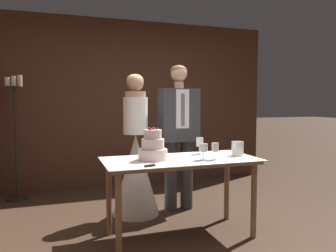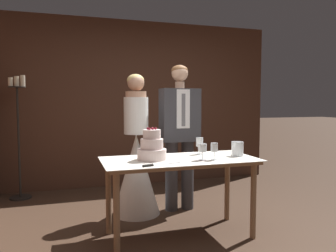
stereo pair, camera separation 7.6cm
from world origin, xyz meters
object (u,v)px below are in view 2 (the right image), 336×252
object	(u,v)px
tiered_cake	(152,148)
groom	(180,129)
hurricane_candle	(237,149)
bride	(136,164)
cake_knife	(155,165)
candle_stand	(19,136)
wine_glass_far	(202,149)
wine_glass_middle	(200,142)
wine_glass_near	(214,148)
cake_table	(180,168)

from	to	relation	value
tiered_cake	groom	size ratio (longest dim) A/B	0.18
hurricane_candle	bride	xyz separation A→B (m)	(-0.88, 0.77, -0.24)
cake_knife	candle_stand	bearing A→B (deg)	105.45
groom	candle_stand	xyz separation A→B (m)	(-1.91, 1.08, -0.13)
tiered_cake	wine_glass_far	xyz separation A→B (m)	(0.45, -0.16, -0.01)
bride	candle_stand	distance (m)	1.77
wine_glass_middle	groom	size ratio (longest dim) A/B	0.10
bride	groom	xyz separation A→B (m)	(0.53, -0.00, 0.39)
wine_glass_near	groom	world-z (taller)	groom
cake_knife	groom	world-z (taller)	groom
cake_knife	wine_glass_far	world-z (taller)	wine_glass_far
cake_table	groom	xyz separation A→B (m)	(0.27, 0.75, 0.31)
hurricane_candle	bride	size ratio (longest dim) A/B	0.09
wine_glass_middle	wine_glass_far	world-z (taller)	wine_glass_middle
wine_glass_far	wine_glass_near	bearing A→B (deg)	-13.10
cake_table	tiered_cake	world-z (taller)	tiered_cake
wine_glass_near	hurricane_candle	world-z (taller)	wine_glass_near
cake_knife	wine_glass_near	size ratio (longest dim) A/B	2.32
wine_glass_middle	groom	distance (m)	0.57
wine_glass_middle	wine_glass_far	distance (m)	0.35
wine_glass_far	cake_knife	bearing A→B (deg)	-165.82
tiered_cake	hurricane_candle	bearing A→B (deg)	-2.84
cake_knife	wine_glass_middle	xyz separation A→B (m)	(0.61, 0.45, 0.12)
tiered_cake	wine_glass_middle	size ratio (longest dim) A/B	1.76
cake_knife	bride	distance (m)	1.03
hurricane_candle	groom	world-z (taller)	groom
cake_knife	groom	xyz separation A→B (m)	(0.59, 1.01, 0.21)
hurricane_candle	candle_stand	size ratio (longest dim) A/B	0.09
candle_stand	cake_knife	bearing A→B (deg)	-57.75
wine_glass_near	candle_stand	distance (m)	2.77
wine_glass_middle	hurricane_candle	world-z (taller)	wine_glass_middle
wine_glass_middle	wine_glass_near	bearing A→B (deg)	-90.23
cake_table	candle_stand	xyz separation A→B (m)	(-1.64, 1.83, 0.18)
wine_glass_middle	groom	world-z (taller)	groom
tiered_cake	wine_glass_far	bearing A→B (deg)	-19.84
wine_glass_middle	cake_knife	bearing A→B (deg)	-143.30
tiered_cake	candle_stand	bearing A→B (deg)	127.23
cake_table	cake_knife	size ratio (longest dim) A/B	3.94
bride	groom	world-z (taller)	groom
tiered_cake	wine_glass_near	xyz separation A→B (m)	(0.56, -0.19, -0.00)
cake_table	wine_glass_near	bearing A→B (deg)	-29.36
cake_table	cake_knife	bearing A→B (deg)	-141.03
cake_table	candle_stand	size ratio (longest dim) A/B	0.89
cake_table	bride	distance (m)	0.80
tiered_cake	hurricane_candle	xyz separation A→B (m)	(0.88, -0.04, -0.05)
cake_table	wine_glass_near	distance (m)	0.39
cake_knife	wine_glass_near	bearing A→B (deg)	-7.43
groom	wine_glass_middle	bearing A→B (deg)	-87.83
wine_glass_far	bride	xyz separation A→B (m)	(-0.44, 0.89, -0.28)
wine_glass_far	hurricane_candle	world-z (taller)	wine_glass_far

